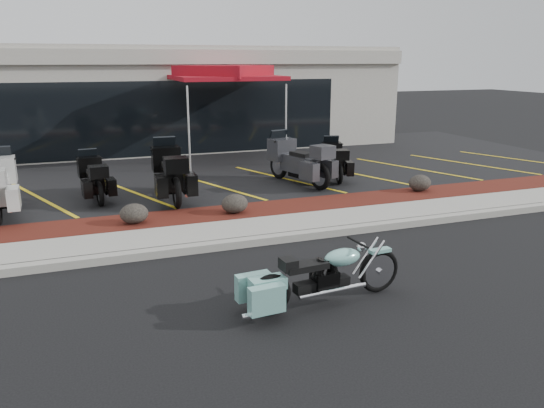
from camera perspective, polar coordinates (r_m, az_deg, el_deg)
name	(u,v)px	position (r m, az deg, el deg)	size (l,w,h in m)	color
ground	(286,258)	(9.72, 1.49, -5.86)	(90.00, 90.00, 0.00)	black
curb	(269,239)	(10.49, -0.31, -3.82)	(24.00, 0.25, 0.15)	gray
sidewalk	(258,229)	(11.11, -1.53, -2.71)	(24.00, 1.20, 0.15)	gray
mulch_bed	(241,214)	(12.21, -3.32, -1.05)	(24.00, 1.20, 0.16)	#370D0C
upper_lot	(193,170)	(17.31, -8.52, 3.66)	(26.00, 9.60, 0.15)	black
dealership_building	(160,97)	(23.19, -11.94, 11.23)	(18.00, 8.16, 4.00)	#9B978C
boulder_left	(134,214)	(11.53, -14.62, -1.00)	(0.60, 0.50, 0.42)	black
boulder_mid	(235,204)	(11.95, -4.03, 0.05)	(0.60, 0.50, 0.43)	black
boulder_right	(420,183)	(14.47, 15.62, 2.20)	(0.61, 0.50, 0.43)	black
hero_cruiser	(379,265)	(8.36, 11.45, -6.41)	(2.61, 0.66, 0.92)	#7BC0B6
touring_white	(1,176)	(14.07, -27.11, 2.73)	(2.43, 0.93, 1.41)	silver
touring_black_front	(89,171)	(14.46, -19.06, 3.38)	(2.01, 0.77, 1.17)	black
touring_black_mid	(165,164)	(14.14, -11.39, 4.24)	(2.49, 0.95, 1.45)	black
touring_grey	(279,154)	(15.36, 0.72, 5.36)	(2.45, 0.94, 1.43)	#313237
touring_black_rear	(331,155)	(16.19, 6.35, 5.31)	(2.00, 0.76, 1.16)	black
traffic_cone	(177,163)	(17.01, -10.20, 4.37)	(0.31, 0.31, 0.42)	orange
popup_canopy	(224,74)	(18.26, -5.13, 13.73)	(3.83, 3.83, 3.17)	silver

